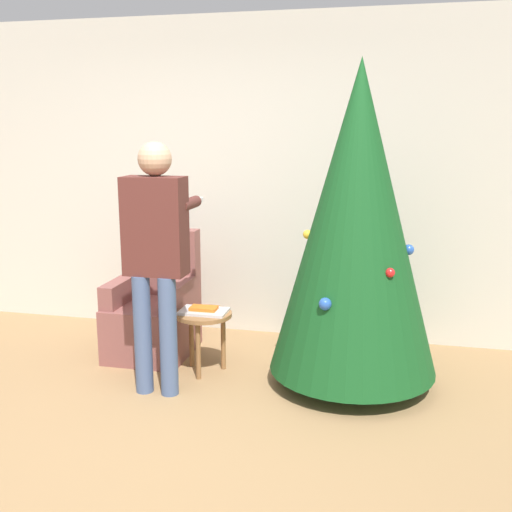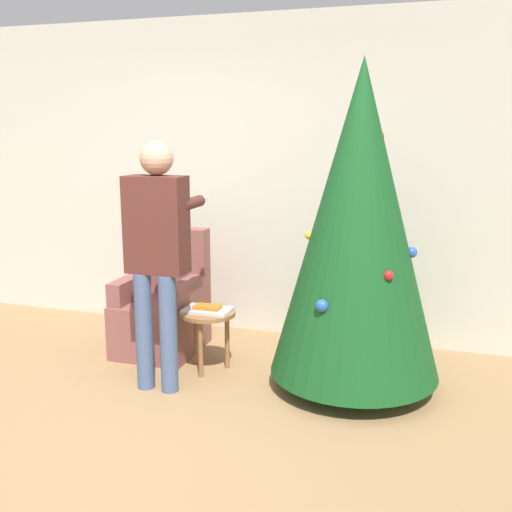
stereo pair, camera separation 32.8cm
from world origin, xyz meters
name	(u,v)px [view 1 (the left image)]	position (x,y,z in m)	size (l,w,h in m)	color
ground_plane	(138,458)	(0.00, 0.00, 0.00)	(14.00, 14.00, 0.00)	#99754C
wall_back	(238,179)	(0.00, 2.23, 1.35)	(8.00, 0.06, 2.70)	beige
christmas_tree	(356,220)	(1.07, 1.27, 1.17)	(1.16, 1.16, 2.23)	brown
armchair	(154,311)	(-0.52, 1.54, 0.34)	(0.61, 0.69, 0.97)	brown
person_standing	(156,246)	(-0.21, 0.87, 1.02)	(0.43, 0.57, 1.70)	#475B84
side_stool	(204,322)	(-0.01, 1.24, 0.39)	(0.41, 0.41, 0.46)	olive
laptop	(204,311)	(-0.01, 1.24, 0.47)	(0.35, 0.22, 0.02)	silver
book	(204,308)	(-0.01, 1.24, 0.49)	(0.20, 0.11, 0.02)	orange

